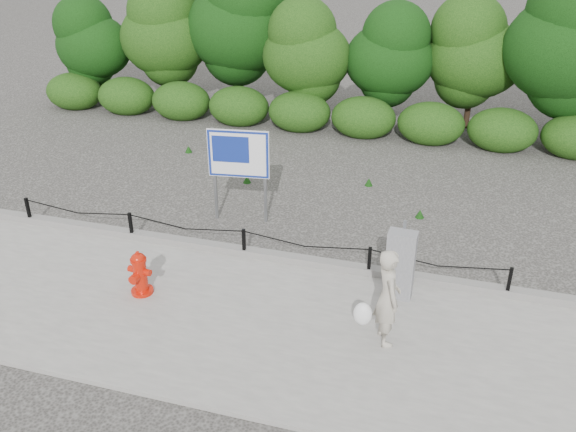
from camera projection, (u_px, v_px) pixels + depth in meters
The scene contains 9 objects.
ground at pixel (245, 259), 12.22m from camera, with size 90.00×90.00×0.00m, color #2D2B28.
sidewalk at pixel (205, 316), 10.50m from camera, with size 14.00×4.00×0.08m, color gray.
curb at pixel (245, 251), 12.19m from camera, with size 14.00×0.22×0.14m, color slate.
chain_barrier at pixel (244, 239), 12.01m from camera, with size 10.06×0.06×0.60m.
treeline at pixel (367, 41), 18.45m from camera, with size 20.08×3.94×5.01m.
fire_hydrant at pixel (140, 274), 10.85m from camera, with size 0.45×0.47×0.86m.
pedestrian at pixel (386, 298), 9.48m from camera, with size 0.81×0.72×1.67m.
utility_cabinet at pixel (400, 265), 10.66m from camera, with size 0.51×0.36×1.44m.
advertising_sign at pixel (238, 158), 12.99m from camera, with size 1.33×0.27×2.14m.
Camera 1 is at (3.76, -9.76, 6.43)m, focal length 38.00 mm.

